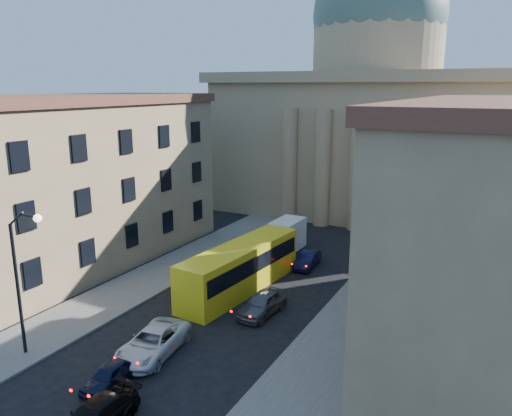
{
  "coord_description": "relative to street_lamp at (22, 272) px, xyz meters",
  "views": [
    {
      "loc": [
        16.87,
        -9.23,
        15.4
      ],
      "look_at": [
        1.34,
        20.47,
        7.2
      ],
      "focal_mm": 35.0,
      "sensor_mm": 36.0,
      "label": 1
    }
  ],
  "objects": [
    {
      "name": "sidewalk_left",
      "position": [
        -1.53,
        10.0,
        -5.21
      ],
      "size": [
        5.0,
        60.0,
        0.15
      ],
      "primitive_type": "cube",
      "color": "#56534E",
      "rests_on": "ground"
    },
    {
      "name": "sidewalk_right",
      "position": [
        15.47,
        10.0,
        -5.21
      ],
      "size": [
        5.0,
        60.0,
        0.15
      ],
      "primitive_type": "cube",
      "color": "#56534E",
      "rests_on": "ground"
    },
    {
      "name": "church",
      "position": [
        6.97,
        47.47,
        6.59
      ],
      "size": [
        68.02,
        28.76,
        36.6
      ],
      "color": "#907C58",
      "rests_on": "ground"
    },
    {
      "name": "building_left",
      "position": [
        -10.03,
        14.0,
        2.14
      ],
      "size": [
        11.6,
        26.6,
        14.7
      ],
      "color": "tan",
      "rests_on": "ground"
    },
    {
      "name": "building_right",
      "position": [
        23.97,
        14.0,
        2.14
      ],
      "size": [
        11.6,
        26.6,
        14.7
      ],
      "color": "tan",
      "rests_on": "ground"
    },
    {
      "name": "street_lamp",
      "position": [
        0.0,
        0.0,
        0.0
      ],
      "size": [
        2.62,
        0.44,
        8.83
      ],
      "color": "black",
      "rests_on": "ground"
    },
    {
      "name": "car_left_near",
      "position": [
        6.17,
        -0.1,
        -4.68
      ],
      "size": [
        1.65,
        3.66,
        1.22
      ],
      "primitive_type": "imported",
      "rotation": [
        0.0,
        0.0,
        0.06
      ],
      "color": "black",
      "rests_on": "ground"
    },
    {
      "name": "car_left_mid",
      "position": [
        6.17,
        3.49,
        -4.51
      ],
      "size": [
        3.32,
        5.89,
        1.55
      ],
      "primitive_type": "imported",
      "rotation": [
        0.0,
        0.0,
        0.14
      ],
      "color": "silver",
      "rests_on": "ground"
    },
    {
      "name": "car_right_far",
      "position": [
        9.43,
        11.27,
        -4.5
      ],
      "size": [
        2.16,
        4.74,
        1.58
      ],
      "primitive_type": "imported",
      "rotation": [
        0.0,
        0.0,
        -0.06
      ],
      "color": "#525257",
      "rests_on": "ground"
    },
    {
      "name": "car_right_distant",
      "position": [
        8.72,
        21.39,
        -4.61
      ],
      "size": [
        1.73,
        4.19,
        1.35
      ],
      "primitive_type": "imported",
      "rotation": [
        0.0,
        0.0,
        0.08
      ],
      "color": "black",
      "rests_on": "ground"
    },
    {
      "name": "city_bus",
      "position": [
        6.01,
        14.31,
        -3.37
      ],
      "size": [
        3.99,
        12.84,
        3.56
      ],
      "rotation": [
        0.0,
        0.0,
        -0.09
      ],
      "color": "yellow",
      "rests_on": "ground"
    },
    {
      "name": "box_truck",
      "position": [
        5.4,
        23.75,
        -3.83
      ],
      "size": [
        2.3,
        5.64,
        3.08
      ],
      "rotation": [
        0.0,
        0.0,
        -0.02
      ],
      "color": "silver",
      "rests_on": "ground"
    }
  ]
}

